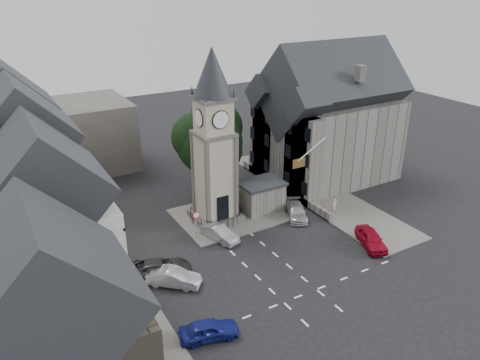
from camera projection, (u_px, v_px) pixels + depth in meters
ground at (260, 260)px, 38.69m from camera, size 120.00×120.00×0.00m
pavement_west at (90, 266)px, 37.66m from camera, size 6.00×30.00×0.14m
pavement_east at (314, 192)px, 50.50m from camera, size 6.00×26.00×0.14m
central_island at (229, 215)px, 45.67m from camera, size 10.00×8.00×0.16m
road_markings at (300, 296)px, 34.34m from camera, size 20.00×8.00×0.01m
clock_tower at (214, 139)px, 41.72m from camera, size 4.86×4.86×16.25m
stone_shelter at (261, 196)px, 46.20m from camera, size 4.30×3.30×3.08m
town_tree at (209, 133)px, 47.07m from camera, size 7.20×7.20×10.80m
warning_sign_post at (196, 220)px, 40.70m from camera, size 0.70×0.19×2.85m
terrace_pink at (18, 159)px, 41.56m from camera, size 8.10×7.60×12.80m
terrace_cream at (31, 192)px, 35.23m from camera, size 8.10×7.60×12.80m
terrace_tudor at (52, 246)px, 29.07m from camera, size 8.10×7.60×12.00m
building_sw_stone at (56, 360)px, 21.60m from camera, size 8.60×7.60×10.40m
backdrop_west at (42, 142)px, 53.70m from camera, size 20.00×10.00×8.00m
east_building at (326, 125)px, 52.01m from camera, size 14.40×11.40×12.60m
east_boundary_wall at (282, 188)px, 50.64m from camera, size 0.40×16.00×0.90m
flagpole at (312, 149)px, 42.69m from camera, size 3.68×0.10×2.74m
car_west_blue at (209, 330)px, 30.12m from camera, size 4.16×2.49×1.33m
car_west_silver at (174, 277)px, 35.29m from camera, size 4.02×3.78×1.35m
car_west_grey at (160, 269)px, 36.32m from camera, size 5.46×3.88×1.38m
car_island_silver at (219, 233)px, 41.33m from camera, size 2.46×4.11×1.28m
car_island_east at (296, 211)px, 45.22m from camera, size 3.41×4.51×1.22m
car_east_red at (371, 239)px, 40.36m from camera, size 3.06×4.50×1.42m
pedestrian at (334, 207)px, 45.74m from camera, size 0.67×0.54×1.61m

